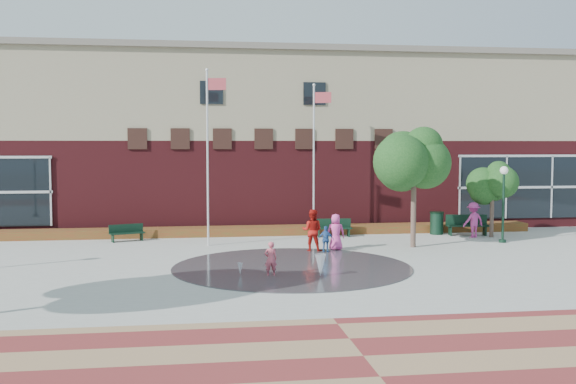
{
  "coord_description": "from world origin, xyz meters",
  "views": [
    {
      "loc": [
        -3.4,
        -20.1,
        4.33
      ],
      "look_at": [
        0.0,
        4.0,
        2.6
      ],
      "focal_mm": 42.0,
      "sensor_mm": 36.0,
      "label": 1
    }
  ],
  "objects": [
    {
      "name": "child_blue",
      "position": [
        1.82,
        6.02,
        0.54
      ],
      "size": [
        0.69,
        0.5,
        1.08
      ],
      "primitive_type": "imported",
      "rotation": [
        0.0,
        0.0,
        2.72
      ],
      "color": "#2F5CA3",
      "rests_on": "ground"
    },
    {
      "name": "tree_mid",
      "position": [
        5.71,
        6.89,
        3.86
      ],
      "size": [
        3.14,
        3.14,
        5.3
      ],
      "color": "#4B382F",
      "rests_on": "ground"
    },
    {
      "name": "bench_mid",
      "position": [
        3.06,
        10.48,
        0.27
      ],
      "size": [
        1.72,
        0.56,
        0.85
      ],
      "rotation": [
        0.0,
        0.0,
        -0.05
      ],
      "color": "black",
      "rests_on": "ground"
    },
    {
      "name": "bench_left",
      "position": [
        -6.35,
        10.31,
        0.25
      ],
      "size": [
        1.59,
        0.92,
        0.77
      ],
      "rotation": [
        0.0,
        0.0,
        0.34
      ],
      "color": "black",
      "rests_on": "ground"
    },
    {
      "name": "flower_bed",
      "position": [
        0.0,
        11.6,
        0.0
      ],
      "size": [
        26.0,
        1.2,
        0.4
      ],
      "primitive_type": "cube",
      "color": "#A51B16",
      "rests_on": "ground"
    },
    {
      "name": "tree_small_right",
      "position": [
        10.31,
        9.33,
        2.57
      ],
      "size": [
        2.06,
        2.06,
        3.52
      ],
      "color": "#4B382F",
      "rests_on": "ground"
    },
    {
      "name": "person_bench",
      "position": [
        9.42,
        9.35,
        0.82
      ],
      "size": [
        1.18,
        0.86,
        1.64
      ],
      "primitive_type": "imported",
      "rotation": [
        0.0,
        0.0,
        3.4
      ],
      "color": "#C1398E",
      "rests_on": "ground"
    },
    {
      "name": "ground",
      "position": [
        0.0,
        0.0,
        0.0
      ],
      "size": [
        120.0,
        120.0,
        0.0
      ],
      "primitive_type": "plane",
      "color": "#666056",
      "rests_on": "ground"
    },
    {
      "name": "paver_band",
      "position": [
        0.0,
        -7.0,
        0.0
      ],
      "size": [
        46.0,
        6.0,
        0.01
      ],
      "primitive_type": "cube",
      "color": "maroon",
      "rests_on": "ground"
    },
    {
      "name": "water_jet_b",
      "position": [
        -1.9,
        1.82,
        0.0
      ],
      "size": [
        0.18,
        0.18,
        0.41
      ],
      "primitive_type": "cone",
      "rotation": [
        3.14,
        0.0,
        0.0
      ],
      "color": "white",
      "rests_on": "ground"
    },
    {
      "name": "child_splash",
      "position": [
        -0.92,
        1.56,
        0.58
      ],
      "size": [
        0.44,
        0.31,
        1.16
      ],
      "primitive_type": "imported",
      "rotation": [
        0.0,
        0.0,
        3.22
      ],
      "color": "#D35266",
      "rests_on": "ground"
    },
    {
      "name": "trash_can",
      "position": [
        8.14,
        10.63,
        0.56
      ],
      "size": [
        0.67,
        0.67,
        1.1
      ],
      "color": "black",
      "rests_on": "ground"
    },
    {
      "name": "splash_pad",
      "position": [
        0.0,
        3.0,
        0.0
      ],
      "size": [
        8.4,
        8.4,
        0.01
      ],
      "primitive_type": "cylinder",
      "color": "#383A3D",
      "rests_on": "ground"
    },
    {
      "name": "water_jet_a",
      "position": [
        0.66,
        1.16,
        0.0
      ],
      "size": [
        0.37,
        0.37,
        0.73
      ],
      "primitive_type": "cone",
      "rotation": [
        3.14,
        0.0,
        0.0
      ],
      "color": "white",
      "rests_on": "ground"
    },
    {
      "name": "flagpole_left",
      "position": [
        -2.75,
        8.52,
        4.18
      ],
      "size": [
        0.86,
        0.26,
        7.5
      ],
      "rotation": [
        0.0,
        0.0,
        -0.22
      ],
      "color": "white",
      "rests_on": "ground"
    },
    {
      "name": "flagpole_right",
      "position": [
        2.25,
        10.99,
        4.0
      ],
      "size": [
        0.85,
        0.31,
        7.16
      ],
      "rotation": [
        0.0,
        0.0,
        -0.29
      ],
      "color": "white",
      "rests_on": "ground"
    },
    {
      "name": "plaza_concrete",
      "position": [
        0.0,
        4.0,
        0.0
      ],
      "size": [
        46.0,
        18.0,
        0.01
      ],
      "primitive_type": "cube",
      "color": "#A8A8A0",
      "rests_on": "ground"
    },
    {
      "name": "adult_red",
      "position": [
        1.33,
        6.45,
        0.86
      ],
      "size": [
        1.0,
        0.89,
        1.71
      ],
      "primitive_type": "imported",
      "rotation": [
        0.0,
        0.0,
        2.81
      ],
      "color": "#AF1610",
      "rests_on": "ground"
    },
    {
      "name": "library_building",
      "position": [
        0.0,
        17.48,
        4.64
      ],
      "size": [
        44.4,
        10.4,
        9.2
      ],
      "color": "#56171D",
      "rests_on": "ground"
    },
    {
      "name": "adult_pink",
      "position": [
        2.33,
        6.61,
        0.75
      ],
      "size": [
        0.76,
        0.52,
        1.5
      ],
      "primitive_type": "imported",
      "rotation": [
        0.0,
        0.0,
        3.08
      ],
      "color": "#EF49A7",
      "rests_on": "ground"
    },
    {
      "name": "lamp_right",
      "position": [
        10.03,
        7.62,
        2.1
      ],
      "size": [
        0.36,
        0.36,
        3.37
      ],
      "color": "black",
      "rests_on": "ground"
    },
    {
      "name": "bench_right",
      "position": [
        9.43,
        10.05,
        0.32
      ],
      "size": [
        2.02,
        0.83,
        0.99
      ],
      "rotation": [
        0.0,
        0.0,
        -0.15
      ],
      "color": "black",
      "rests_on": "ground"
    }
  ]
}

